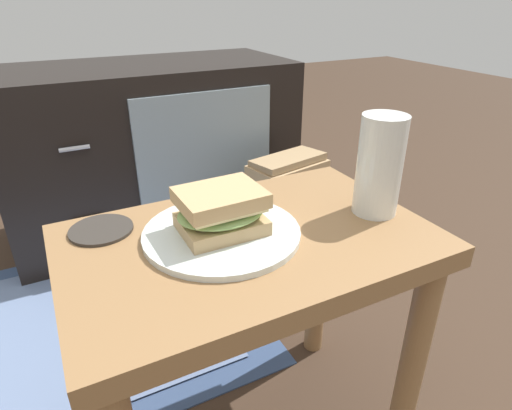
{
  "coord_description": "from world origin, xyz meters",
  "views": [
    {
      "loc": [
        -0.25,
        -0.51,
        0.8
      ],
      "look_at": [
        0.01,
        0.0,
        0.51
      ],
      "focal_mm": 30.47,
      "sensor_mm": 36.0,
      "label": 1
    }
  ],
  "objects_px": {
    "beer_glass": "(379,167)",
    "paper_bag": "(286,209)",
    "sandwich_front": "(221,211)",
    "tv_cabinet": "(152,149)",
    "plate": "(222,233)",
    "coaster": "(101,230)"
  },
  "relations": [
    {
      "from": "beer_glass",
      "to": "sandwich_front",
      "type": "bearing_deg",
      "value": 170.81
    },
    {
      "from": "tv_cabinet",
      "to": "plate",
      "type": "distance_m",
      "value": 0.95
    },
    {
      "from": "coaster",
      "to": "paper_bag",
      "type": "height_order",
      "value": "coaster"
    },
    {
      "from": "beer_glass",
      "to": "paper_bag",
      "type": "relative_size",
      "value": 0.47
    },
    {
      "from": "plate",
      "to": "beer_glass",
      "type": "relative_size",
      "value": 1.45
    },
    {
      "from": "plate",
      "to": "beer_glass",
      "type": "distance_m",
      "value": 0.27
    },
    {
      "from": "tv_cabinet",
      "to": "beer_glass",
      "type": "xyz_separation_m",
      "value": [
        0.14,
        -0.97,
        0.25
      ]
    },
    {
      "from": "coaster",
      "to": "sandwich_front",
      "type": "bearing_deg",
      "value": -31.5
    },
    {
      "from": "sandwich_front",
      "to": "paper_bag",
      "type": "xyz_separation_m",
      "value": [
        0.43,
        0.51,
        -0.33
      ]
    },
    {
      "from": "tv_cabinet",
      "to": "coaster",
      "type": "height_order",
      "value": "tv_cabinet"
    },
    {
      "from": "plate",
      "to": "beer_glass",
      "type": "bearing_deg",
      "value": -9.19
    },
    {
      "from": "plate",
      "to": "paper_bag",
      "type": "distance_m",
      "value": 0.73
    },
    {
      "from": "sandwich_front",
      "to": "beer_glass",
      "type": "relative_size",
      "value": 0.8
    },
    {
      "from": "beer_glass",
      "to": "paper_bag",
      "type": "height_order",
      "value": "beer_glass"
    },
    {
      "from": "tv_cabinet",
      "to": "sandwich_front",
      "type": "distance_m",
      "value": 0.96
    },
    {
      "from": "sandwich_front",
      "to": "paper_bag",
      "type": "height_order",
      "value": "sandwich_front"
    },
    {
      "from": "tv_cabinet",
      "to": "plate",
      "type": "bearing_deg",
      "value": -97.66
    },
    {
      "from": "plate",
      "to": "paper_bag",
      "type": "xyz_separation_m",
      "value": [
        0.43,
        0.51,
        -0.29
      ]
    },
    {
      "from": "plate",
      "to": "paper_bag",
      "type": "bearing_deg",
      "value": 49.88
    },
    {
      "from": "tv_cabinet",
      "to": "paper_bag",
      "type": "bearing_deg",
      "value": -54.12
    },
    {
      "from": "plate",
      "to": "sandwich_front",
      "type": "bearing_deg",
      "value": 180.0
    },
    {
      "from": "tv_cabinet",
      "to": "plate",
      "type": "height_order",
      "value": "tv_cabinet"
    }
  ]
}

